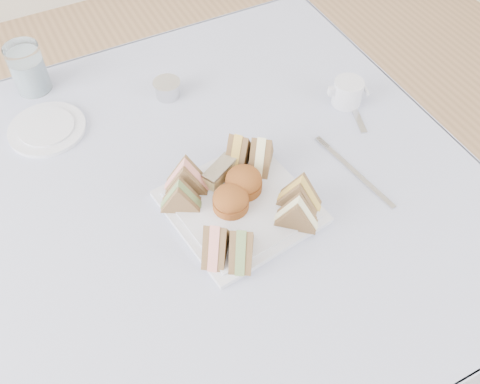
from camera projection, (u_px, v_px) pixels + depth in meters
name	position (u px, v px, depth m)	size (l,w,h in m)	color
floor	(221.00, 343.00, 1.61)	(4.00, 4.00, 0.00)	#9E7751
table	(217.00, 283.00, 1.33)	(0.90, 0.90, 0.74)	brown
tablecloth	(211.00, 189.00, 1.03)	(1.02, 1.02, 0.01)	#A5B0DA
serving_plate	(240.00, 207.00, 1.00)	(0.25, 0.25, 0.01)	silver
sandwich_fl_a	(216.00, 239.00, 0.90)	(0.08, 0.04, 0.07)	#866046
sandwich_fl_b	(241.00, 243.00, 0.90)	(0.08, 0.04, 0.07)	#866046
sandwich_fr_a	(300.00, 192.00, 0.96)	(0.08, 0.04, 0.07)	#866046
sandwich_fr_b	(297.00, 211.00, 0.94)	(0.08, 0.04, 0.07)	#866046
sandwich_bl_a	(180.00, 195.00, 0.96)	(0.08, 0.04, 0.07)	#866046
sandwich_bl_b	(186.00, 175.00, 0.99)	(0.08, 0.04, 0.08)	#866046
sandwich_br_a	(261.00, 152.00, 1.02)	(0.08, 0.04, 0.07)	#866046
sandwich_br_b	(239.00, 149.00, 1.03)	(0.08, 0.04, 0.07)	#866046
scone_left	(231.00, 200.00, 0.97)	(0.07, 0.07, 0.05)	brown
scone_right	(244.00, 181.00, 1.00)	(0.07, 0.07, 0.05)	brown
pastry_slice	(220.00, 173.00, 1.02)	(0.07, 0.03, 0.03)	beige
side_plate	(47.00, 129.00, 1.13)	(0.16, 0.16, 0.01)	silver
water_glass	(28.00, 68.00, 1.17)	(0.08, 0.08, 0.11)	white
tea_strainer	(167.00, 90.00, 1.19)	(0.06, 0.06, 0.03)	silver
knife	(352.00, 105.00, 1.18)	(0.01, 0.18, 0.00)	silver
fork	(359.00, 177.00, 1.05)	(0.01, 0.19, 0.00)	silver
creamer_jug	(348.00, 92.00, 1.16)	(0.06, 0.06, 0.06)	silver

